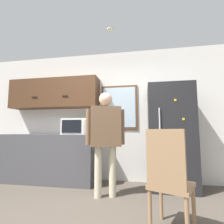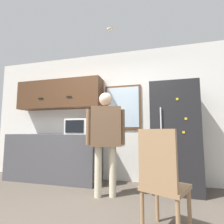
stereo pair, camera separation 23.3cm
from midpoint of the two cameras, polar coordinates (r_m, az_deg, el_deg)
back_wall at (r=3.71m, az=2.77°, el=-0.78°), size 6.00×0.06×2.70m
counter at (r=3.88m, az=-16.79°, el=-13.85°), size 1.95×0.61×0.93m
upper_cabinets at (r=4.04m, az=-15.24°, el=5.47°), size 1.95×0.38×0.63m
microwave at (r=3.53m, az=-8.16°, el=-4.75°), size 0.54×0.41×0.31m
person at (r=2.78m, az=0.29°, el=-6.48°), size 0.59×0.37×1.61m
refrigerator at (r=3.27m, az=21.54°, el=-7.30°), size 0.77×0.67×1.82m
chair at (r=1.90m, az=19.53°, el=-19.68°), size 0.53×0.53×1.02m
window at (r=3.66m, az=5.34°, el=1.59°), size 0.76×0.05×0.92m
ceiling_light at (r=3.22m, az=1.63°, el=25.34°), size 0.11×0.11×0.01m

